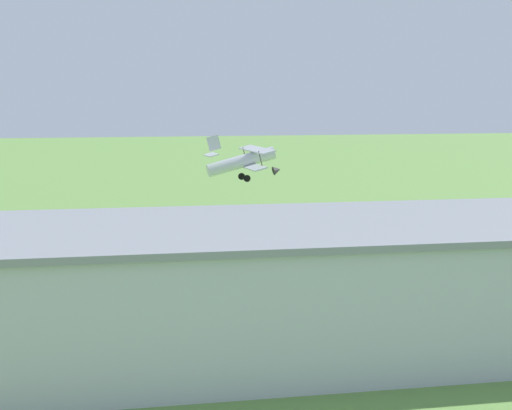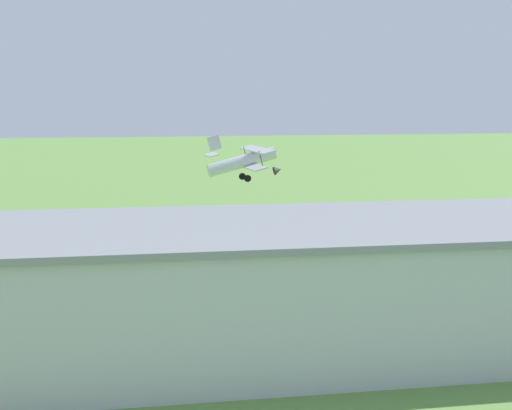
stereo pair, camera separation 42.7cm
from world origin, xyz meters
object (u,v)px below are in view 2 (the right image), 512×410
Objects in this scene: person_beside_truck at (47,281)px; person_watching_takeoff at (433,256)px; hangar at (324,284)px; person_by_parked_cars at (458,253)px; biplane at (245,161)px; person_walking_on_apron at (460,259)px; person_near_hangar_door at (483,252)px.

person_watching_takeoff is at bearing -175.39° from person_beside_truck.
hangar is 25.30m from person_by_parked_cars.
hangar is at bearing 135.84° from person_beside_truck.
biplane is at bearing -43.09° from person_watching_takeoff.
person_by_parked_cars is (-15.77, 11.32, -6.96)m from biplane.
biplane is 20.62m from person_by_parked_cars.
hangar is at bearing 44.54° from person_walking_on_apron.
biplane is 4.87× the size of person_near_hangar_door.
person_watching_takeoff is (-13.10, 12.26, -6.93)m from biplane.
person_by_parked_cars is (-0.99, -2.46, -0.02)m from person_walking_on_apron.
person_near_hangar_door is (-17.61, 12.12, -6.85)m from biplane.
person_beside_truck is at bearing 4.24° from person_near_hangar_door.
person_by_parked_cars reaches higher than person_beside_truck.
biplane is 21.37m from person_walking_on_apron.
person_watching_takeoff is (-29.98, -2.42, 0.04)m from person_beside_truck.
hangar is 22.84m from person_watching_takeoff.
person_walking_on_apron is at bearing 30.51° from person_near_hangar_door.
person_walking_on_apron is at bearing 137.74° from person_watching_takeoff.
person_walking_on_apron is 1.02× the size of person_by_parked_cars.
person_near_hangar_door reaches higher than person_by_parked_cars.
hangar reaches higher than person_by_parked_cars.
person_watching_takeoff is at bearing 19.40° from person_by_parked_cars.
person_near_hangar_door is at bearing 156.51° from person_by_parked_cars.
hangar is 22.86m from person_walking_on_apron.
person_walking_on_apron is 31.67m from person_beside_truck.
person_walking_on_apron reaches higher than person_by_parked_cars.
hangar is 30.04m from biplane.
person_beside_truck is (15.47, -15.03, -2.70)m from hangar.
person_watching_takeoff reaches higher than person_walking_on_apron.
person_walking_on_apron is 3.28m from person_near_hangar_door.
person_walking_on_apron is 1.02× the size of person_beside_truck.
person_by_parked_cars is at bearing -111.94° from person_walking_on_apron.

